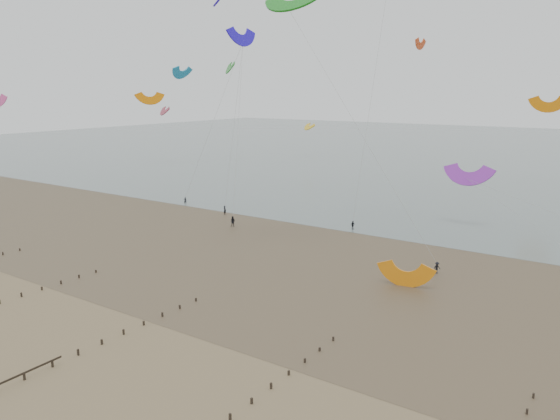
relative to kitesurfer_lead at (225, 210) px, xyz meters
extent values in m
plane|color=brown|center=(21.92, -48.28, -0.91)|extent=(500.00, 500.00, 0.00)
plane|color=#475654|center=(21.92, 151.72, -0.88)|extent=(500.00, 500.00, 0.00)
plane|color=#473A28|center=(21.92, -13.28, -0.89)|extent=(500.00, 500.00, 0.00)
ellipsoid|color=slate|center=(3.92, -26.28, -0.90)|extent=(23.60, 14.36, 0.01)
ellipsoid|color=slate|center=(33.92, -10.28, -0.90)|extent=(33.64, 18.32, 0.01)
ellipsoid|color=slate|center=(-18.08, -8.28, -0.90)|extent=(26.95, 14.22, 0.01)
cube|color=black|center=(-10.08, -38.91, -0.72)|extent=(0.16, 0.16, 0.48)
cube|color=black|center=(-10.08, -36.28, -0.73)|extent=(0.16, 0.16, 0.45)
cube|color=black|center=(7.92, -49.44, -0.66)|extent=(0.16, 0.16, 0.59)
cube|color=black|center=(7.92, -46.81, -0.67)|extent=(0.16, 0.16, 0.57)
cube|color=black|center=(7.92, -44.18, -0.69)|extent=(0.16, 0.16, 0.54)
cube|color=black|center=(7.92, -41.54, -0.70)|extent=(0.16, 0.16, 0.51)
cube|color=black|center=(7.92, -38.91, -0.72)|extent=(0.16, 0.16, 0.48)
cube|color=black|center=(7.92, -36.28, -0.73)|extent=(0.16, 0.16, 0.45)
cube|color=black|center=(25.92, -57.33, -0.62)|extent=(0.16, 0.16, 0.68)
cube|color=black|center=(25.92, -54.70, -0.63)|extent=(0.16, 0.16, 0.65)
cube|color=black|center=(25.92, -52.07, -0.64)|extent=(0.16, 0.16, 0.62)
cube|color=black|center=(25.92, -49.44, -0.66)|extent=(0.16, 0.16, 0.59)
cube|color=black|center=(25.92, -46.81, -0.67)|extent=(0.16, 0.16, 0.57)
cube|color=black|center=(25.92, -44.18, -0.69)|extent=(0.16, 0.16, 0.54)
cube|color=black|center=(25.92, -41.54, -0.70)|extent=(0.16, 0.16, 0.51)
cube|color=black|center=(25.92, -38.91, -0.72)|extent=(0.16, 0.16, 0.48)
cube|color=black|center=(25.92, -36.28, -0.73)|extent=(0.16, 0.16, 0.45)
cube|color=black|center=(43.92, -52.07, -0.64)|extent=(0.16, 0.16, 0.62)
cube|color=black|center=(43.92, -49.44, -0.66)|extent=(0.16, 0.16, 0.59)
cube|color=black|center=(43.92, -46.81, -0.67)|extent=(0.16, 0.16, 0.57)
cube|color=black|center=(43.92, -44.18, -0.69)|extent=(0.16, 0.16, 0.54)
cube|color=black|center=(43.92, -41.54, -0.70)|extent=(0.16, 0.16, 0.51)
cube|color=black|center=(43.92, -38.91, -0.72)|extent=(0.16, 0.16, 0.48)
cube|color=black|center=(43.92, -36.28, -0.73)|extent=(0.16, 0.16, 0.45)
cube|color=black|center=(61.92, -38.91, -0.72)|extent=(0.16, 0.16, 0.48)
cube|color=black|center=(61.92, -36.28, -0.73)|extent=(0.16, 0.16, 0.45)
imported|color=black|center=(0.00, 0.00, 0.00)|extent=(0.76, 0.60, 1.81)
imported|color=black|center=(45.69, -11.01, -0.11)|extent=(1.09, 1.18, 1.59)
imported|color=black|center=(25.79, 3.83, -0.14)|extent=(0.69, 0.97, 1.54)
imported|color=black|center=(-13.59, 3.17, -0.16)|extent=(0.64, 0.64, 1.50)
imported|color=black|center=(7.21, -6.41, 0.03)|extent=(1.09, 0.95, 1.88)
camera|label=1|loc=(67.18, -79.77, 22.99)|focal=35.00mm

